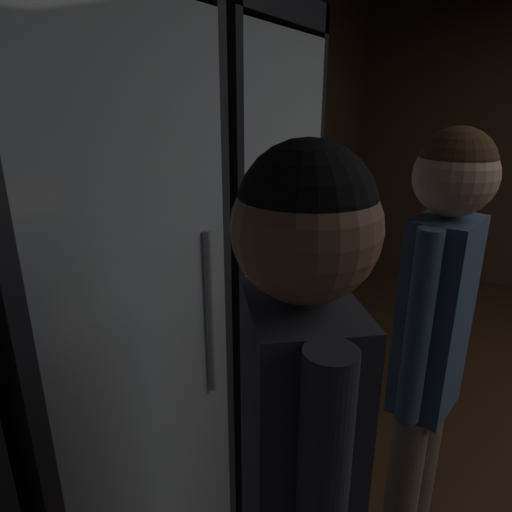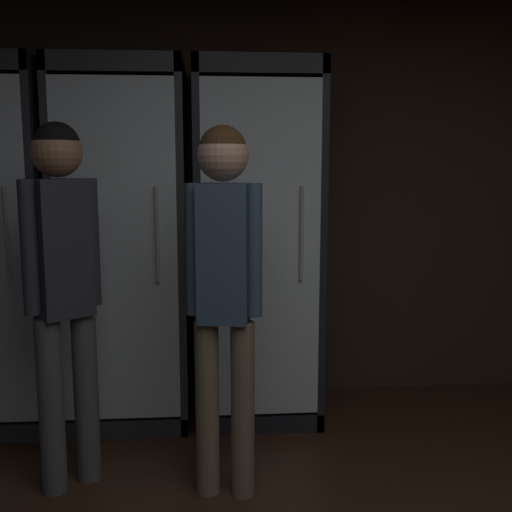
% 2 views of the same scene
% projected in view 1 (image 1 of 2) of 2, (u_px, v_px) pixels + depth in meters
% --- Properties ---
extents(wall_back, '(6.00, 0.06, 2.80)m').
position_uv_depth(wall_back, '(214.00, 158.00, 2.43)').
color(wall_back, '#382619').
rests_on(wall_back, ground).
extents(cooler_left, '(0.71, 0.66, 2.04)m').
position_uv_depth(cooler_left, '(64.00, 354.00, 1.34)').
color(cooler_left, '#2B2B30').
rests_on(cooler_left, ground).
extents(cooler_center, '(0.71, 0.66, 2.04)m').
position_uv_depth(cooler_center, '(209.00, 272.00, 1.96)').
color(cooler_center, black).
rests_on(cooler_center, ground).
extents(shopper_near, '(0.30, 0.27, 1.66)m').
position_uv_depth(shopper_near, '(296.00, 501.00, 0.82)').
color(shopper_near, '#4C4C4C').
rests_on(shopper_near, ground).
extents(shopper_far, '(0.33, 0.22, 1.64)m').
position_uv_depth(shopper_far, '(431.00, 342.00, 1.35)').
color(shopper_far, '#72604C').
rests_on(shopper_far, ground).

